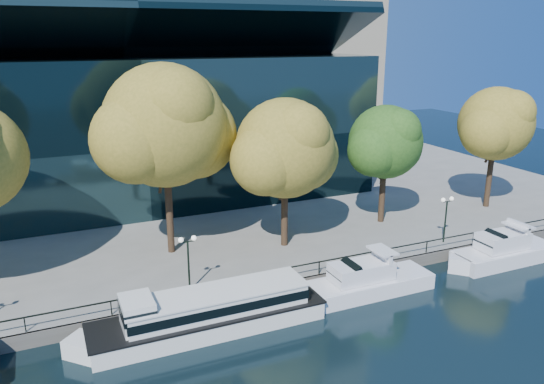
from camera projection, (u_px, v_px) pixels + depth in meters
name	position (u px, v px, depth m)	size (l,w,h in m)	color
ground	(276.00, 320.00, 35.04)	(160.00, 160.00, 0.00)	black
promenade	(158.00, 181.00, 66.81)	(90.00, 67.08, 1.00)	slate
railing	(257.00, 274.00, 37.34)	(88.20, 0.08, 0.99)	black
convention_building	(126.00, 125.00, 58.96)	(50.00, 24.57, 21.43)	black
tour_boat	(203.00, 312.00, 33.41)	(16.38, 3.65, 3.11)	silver
cruiser_near	(361.00, 282.00, 38.22)	(11.21, 2.89, 3.25)	silver
cruiser_far	(501.00, 251.00, 43.50)	(10.40, 2.88, 3.40)	silver
tree_2	(167.00, 128.00, 40.72)	(11.96, 9.81, 15.22)	black
tree_3	(287.00, 150.00, 42.72)	(10.14, 8.31, 12.41)	black
tree_4	(387.00, 144.00, 48.58)	(8.48, 6.95, 11.10)	black
tree_5	(497.00, 125.00, 52.79)	(9.15, 7.50, 12.30)	black
lamp_1	(188.00, 251.00, 36.10)	(1.26, 0.36, 4.03)	black
lamp_2	(446.00, 209.00, 44.79)	(1.26, 0.36, 4.03)	black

